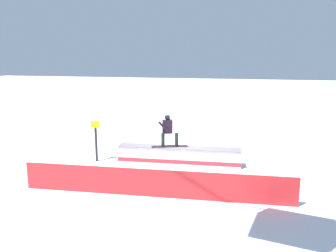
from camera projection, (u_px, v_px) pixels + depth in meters
ground_plane at (179, 164)px, 13.66m from camera, size 120.00×120.00×0.00m
grind_box at (179, 156)px, 13.59m from camera, size 5.10×1.07×0.74m
snowboarder at (168, 130)px, 13.42m from camera, size 1.51×0.78×1.34m
safety_fence at (154, 183)px, 10.34m from camera, size 8.69×0.86×0.90m
trail_marker at (96, 140)px, 13.87m from camera, size 0.40×0.10×1.76m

